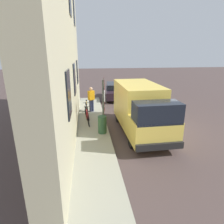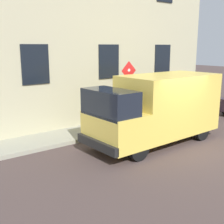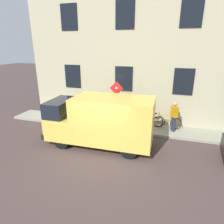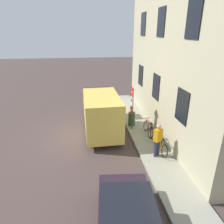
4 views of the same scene
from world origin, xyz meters
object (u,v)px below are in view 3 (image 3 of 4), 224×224
bicycle_orange (167,122)px  sign_post_stacked (116,101)px  bicycle_black (150,120)px  pedestrian (174,116)px  delivery_van (101,120)px  bicycle_red (135,119)px  litter_bin (109,119)px

bicycle_orange → sign_post_stacked: bearing=16.4°
bicycle_black → pedestrian: bearing=159.0°
delivery_van → pedestrian: bearing=-145.4°
pedestrian → bicycle_black: bearing=-45.6°
bicycle_black → bicycle_red: size_ratio=1.00×
sign_post_stacked → pedestrian: 3.34m
sign_post_stacked → bicycle_black: (0.91, -1.89, -1.30)m
sign_post_stacked → pedestrian: size_ratio=1.56×
delivery_van → litter_bin: size_ratio=5.97×
sign_post_stacked → bicycle_red: bearing=-45.8°
bicycle_red → bicycle_orange: bearing=174.1°
delivery_van → bicycle_orange: bearing=-138.7°
delivery_van → pedestrian: size_ratio=3.12×
bicycle_orange → bicycle_black: size_ratio=1.00×
pedestrian → litter_bin: (-0.43, 3.71, -0.48)m
sign_post_stacked → bicycle_orange: bearing=-72.2°
bicycle_red → pedestrian: pedestrian is taller
bicycle_black → bicycle_red: 0.95m
bicycle_orange → bicycle_black: (-0.00, 0.95, 0.00)m
bicycle_black → pedestrian: size_ratio=1.00×
sign_post_stacked → bicycle_orange: sign_post_stacked is taller
bicycle_black → sign_post_stacked: bearing=18.9°
litter_bin → pedestrian: bearing=-83.4°
sign_post_stacked → bicycle_orange: (0.91, -2.84, -1.30)m
bicycle_orange → delivery_van: bearing=41.1°
litter_bin → sign_post_stacked: bearing=-106.5°
bicycle_black → delivery_van: bearing=46.1°
delivery_van → bicycle_red: 3.15m
bicycle_orange → pedestrian: pedestrian is taller
pedestrian → sign_post_stacked: bearing=-21.3°
sign_post_stacked → bicycle_black: 2.47m
bicycle_black → pedestrian: 1.47m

